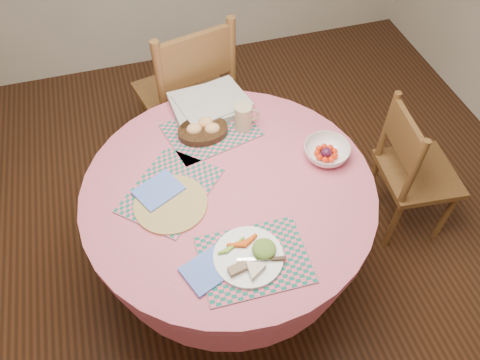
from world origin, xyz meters
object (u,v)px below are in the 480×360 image
object	(u,v)px
dinner_plate	(251,256)
fruit_bowl	(326,152)
dining_table	(229,214)
chair_back	(189,94)
chair_right	(412,170)
wicker_trivet	(171,204)
bread_bowl	(203,129)
latte_mug	(244,117)

from	to	relation	value
dinner_plate	fruit_bowl	size ratio (longest dim) A/B	1.01
dining_table	fruit_bowl	xyz separation A→B (m)	(0.46, 0.05, 0.23)
fruit_bowl	chair_back	bearing A→B (deg)	119.04
chair_back	chair_right	bearing A→B (deg)	128.71
wicker_trivet	bread_bowl	xyz separation A→B (m)	(0.22, 0.35, 0.03)
dinner_plate	latte_mug	xyz separation A→B (m)	(0.17, 0.67, 0.05)
dinner_plate	chair_back	bearing A→B (deg)	89.42
chair_back	fruit_bowl	world-z (taller)	chair_back
dining_table	dinner_plate	bearing A→B (deg)	-91.85
dinner_plate	chair_right	bearing A→B (deg)	23.28
fruit_bowl	dining_table	bearing A→B (deg)	-174.30
fruit_bowl	wicker_trivet	bearing A→B (deg)	-174.51
dining_table	chair_back	xyz separation A→B (m)	(0.00, 0.87, -0.01)
dinner_plate	dining_table	bearing A→B (deg)	88.15
dinner_plate	latte_mug	bearing A→B (deg)	75.62
chair_back	bread_bowl	bearing A→B (deg)	73.54
chair_right	chair_back	distance (m)	1.28
dinner_plate	fruit_bowl	world-z (taller)	fruit_bowl
wicker_trivet	latte_mug	xyz separation A→B (m)	(0.41, 0.34, 0.06)
bread_bowl	fruit_bowl	bearing A→B (deg)	-30.42
dinner_plate	fruit_bowl	xyz separation A→B (m)	(0.47, 0.40, 0.01)
latte_mug	chair_right	bearing A→B (deg)	-15.77
chair_back	fruit_bowl	bearing A→B (deg)	105.71
dining_table	chair_back	bearing A→B (deg)	89.94
dining_table	chair_right	xyz separation A→B (m)	(1.00, 0.08, -0.12)
chair_right	bread_bowl	size ratio (longest dim) A/B	3.65
latte_mug	fruit_bowl	size ratio (longest dim) A/B	0.48
dinner_plate	latte_mug	distance (m)	0.70
bread_bowl	latte_mug	xyz separation A→B (m)	(0.19, -0.01, 0.04)
dinner_plate	latte_mug	world-z (taller)	latte_mug
dining_table	bread_bowl	bearing A→B (deg)	94.92
dining_table	dinner_plate	distance (m)	0.41
bread_bowl	chair_back	bearing A→B (deg)	86.87
dinner_plate	fruit_bowl	distance (m)	0.62
dinner_plate	fruit_bowl	bearing A→B (deg)	40.45
dining_table	wicker_trivet	world-z (taller)	wicker_trivet
chair_back	latte_mug	size ratio (longest dim) A/B	8.38
wicker_trivet	latte_mug	bearing A→B (deg)	39.90
chair_right	dinner_plate	xyz separation A→B (m)	(-1.02, -0.44, 0.33)
latte_mug	fruit_bowl	xyz separation A→B (m)	(0.30, -0.28, -0.04)
chair_right	bread_bowl	xyz separation A→B (m)	(-1.03, 0.25, 0.34)
chair_back	bread_bowl	size ratio (longest dim) A/B	4.55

